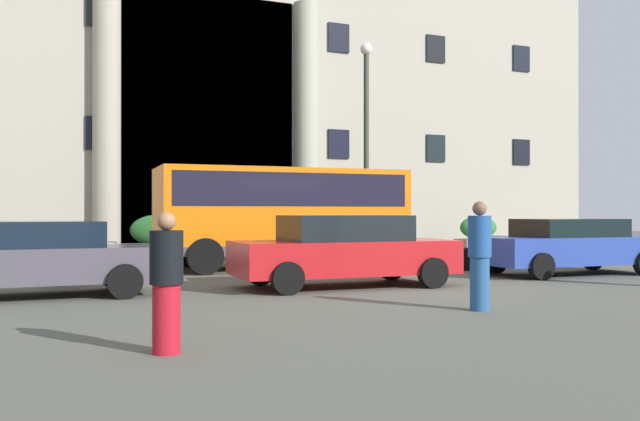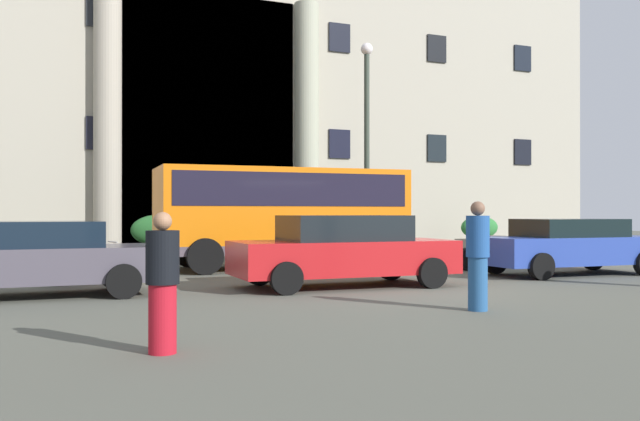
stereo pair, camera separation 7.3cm
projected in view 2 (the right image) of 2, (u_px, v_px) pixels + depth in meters
ground_plane at (401, 291)px, 13.71m from camera, size 80.00×64.00×0.12m
office_building_facade at (201, 25)px, 29.80m from camera, size 34.88×9.73×19.64m
orange_minibus at (282, 209)px, 18.55m from camera, size 6.81×3.00×2.71m
bus_stop_sign at (390, 209)px, 21.93m from camera, size 0.44×0.08×2.65m
hedge_planter_east at (271, 235)px, 23.41m from camera, size 1.59×0.86×1.53m
hedge_planter_entrance_left at (157, 238)px, 21.93m from camera, size 1.77×0.74×1.46m
hedge_planter_west at (479, 234)px, 27.67m from camera, size 1.80×0.91×1.39m
hedge_planter_far_west at (371, 235)px, 24.81m from camera, size 2.15×0.79×1.50m
parked_hatchback_near at (38, 258)px, 12.26m from camera, size 4.17×2.08×1.36m
parked_sedan_far at (569, 246)px, 16.63m from camera, size 4.62×2.08×1.37m
parked_coupe_end at (344, 250)px, 13.91m from camera, size 4.60×2.15×1.47m
motorcycle_far_end at (483, 252)px, 18.26m from camera, size 2.01×0.78×0.89m
motorcycle_near_kerb at (86, 262)px, 14.51m from camera, size 1.88×0.67×0.89m
scooter_by_planter at (564, 250)px, 19.48m from camera, size 2.02×0.55×0.89m
pedestrian_woman_with_bag at (163, 283)px, 7.31m from camera, size 0.36×0.36×1.53m
pedestrian_man_red_shirt at (478, 256)px, 10.50m from camera, size 0.36×0.36×1.70m
lamppost_plaza_centre at (367, 132)px, 22.51m from camera, size 0.40×0.40×7.18m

